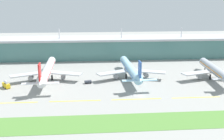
% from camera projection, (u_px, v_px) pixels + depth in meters
% --- Properties ---
extents(ground_plane, '(600.00, 600.00, 0.00)m').
position_uv_depth(ground_plane, '(140.00, 96.00, 152.06)').
color(ground_plane, gray).
extents(terminal_building, '(288.00, 34.00, 28.12)m').
position_uv_depth(terminal_building, '(121.00, 47.00, 249.70)').
color(terminal_building, slate).
rests_on(terminal_building, ground).
extents(airliner_near_middle, '(48.77, 70.40, 18.90)m').
position_uv_depth(airliner_near_middle, '(47.00, 71.00, 180.52)').
color(airliner_near_middle, white).
rests_on(airliner_near_middle, ground).
extents(airliner_center, '(48.76, 67.71, 18.90)m').
position_uv_depth(airliner_center, '(130.00, 69.00, 184.79)').
color(airliner_center, '#9ED1EA').
rests_on(airliner_center, ground).
extents(airliner_far_middle, '(48.58, 59.35, 18.90)m').
position_uv_depth(airliner_far_middle, '(215.00, 70.00, 182.59)').
color(airliner_far_middle, '#ADB2BC').
rests_on(airliner_far_middle, ground).
extents(taxiway_stripe_west, '(28.00, 0.70, 0.04)m').
position_uv_depth(taxiway_stripe_west, '(11.00, 103.00, 141.89)').
color(taxiway_stripe_west, yellow).
rests_on(taxiway_stripe_west, ground).
extents(taxiway_stripe_mid_west, '(28.00, 0.70, 0.04)m').
position_uv_depth(taxiway_stripe_mid_west, '(75.00, 101.00, 144.47)').
color(taxiway_stripe_mid_west, yellow).
rests_on(taxiway_stripe_mid_west, ground).
extents(taxiway_stripe_centre, '(28.00, 0.70, 0.04)m').
position_uv_depth(taxiway_stripe_centre, '(137.00, 99.00, 147.05)').
color(taxiway_stripe_centre, yellow).
rests_on(taxiway_stripe_centre, ground).
extents(taxiway_stripe_mid_east, '(28.00, 0.70, 0.04)m').
position_uv_depth(taxiway_stripe_mid_east, '(196.00, 97.00, 149.62)').
color(taxiway_stripe_mid_east, yellow).
rests_on(taxiway_stripe_mid_east, ground).
extents(grass_verge, '(300.00, 18.00, 0.10)m').
position_uv_depth(grass_verge, '(153.00, 121.00, 120.58)').
color(grass_verge, '#518438').
rests_on(grass_verge, ground).
extents(pushback_tug, '(4.79, 3.24, 1.85)m').
position_uv_depth(pushback_tug, '(88.00, 82.00, 174.05)').
color(pushback_tug, '#333842').
rests_on(pushback_tug, ground).
extents(fuel_truck, '(6.39, 7.32, 4.95)m').
position_uv_depth(fuel_truck, '(6.00, 85.00, 164.98)').
color(fuel_truck, gold).
rests_on(fuel_truck, ground).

